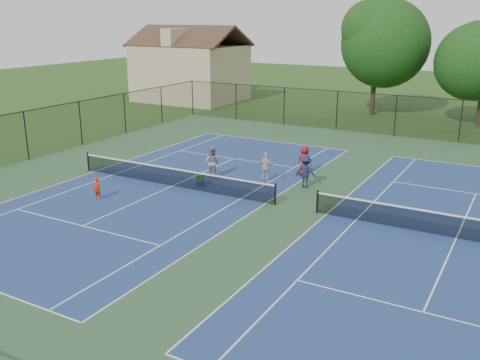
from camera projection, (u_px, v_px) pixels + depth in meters
The scene contains 14 objects.
ground at pixel (296, 209), 24.66m from camera, with size 140.00×140.00×0.00m, color #234716.
court_pad at pixel (296, 209), 24.66m from camera, with size 36.00×36.00×0.01m, color #2C4F30.
tennis_court_left at pixel (173, 184), 27.92m from camera, with size 12.00×23.83×1.07m.
tennis_court_right at pixel (456, 236), 21.34m from camera, with size 12.00×23.83×1.07m.
perimeter_fence at pixel (297, 176), 24.19m from camera, with size 36.08×36.08×3.02m.
tree_back_b at pixel (377, 39), 46.23m from camera, with size 7.60×7.60×10.03m.
clapboard_house at pixel (190, 71), 55.36m from camera, with size 10.80×8.10×7.65m.
child_player at pixel (97, 188), 25.78m from camera, with size 0.40×0.26×1.10m, color red.
instructor at pixel (212, 162), 29.19m from camera, with size 0.85×0.66×1.75m, color gray.
bystander_a at pixel (266, 167), 28.35m from camera, with size 0.96×0.40×1.65m, color silver.
bystander_b at pixel (306, 172), 27.49m from camera, with size 1.10×0.63×1.70m, color #192038.
bystander_c at pixel (304, 161), 29.56m from camera, with size 0.83×0.54×1.71m, color maroon.
ball_crate at pixel (200, 183), 27.93m from camera, with size 0.35×0.31×0.27m, color #16389C.
ball_hopper at pixel (200, 178), 27.84m from camera, with size 0.34×0.28×0.37m, color green.
Camera 1 is at (9.17, -21.44, 8.53)m, focal length 40.00 mm.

